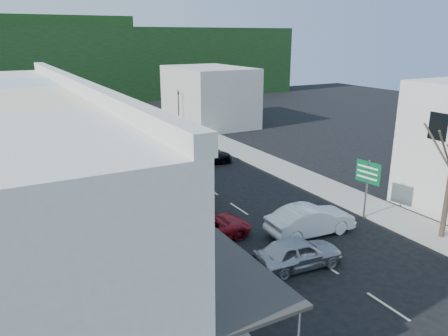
% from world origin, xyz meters
% --- Properties ---
extents(ground, '(120.00, 120.00, 0.00)m').
position_xyz_m(ground, '(0.00, 0.00, 0.00)').
color(ground, black).
rests_on(ground, ground).
extents(sidewalk_left, '(3.00, 52.00, 0.15)m').
position_xyz_m(sidewalk_left, '(-7.50, 10.00, 0.07)').
color(sidewalk_left, gray).
rests_on(sidewalk_left, ground).
extents(sidewalk_right, '(3.00, 52.00, 0.15)m').
position_xyz_m(sidewalk_right, '(7.50, 10.00, 0.07)').
color(sidewalk_right, gray).
rests_on(sidewalk_right, ground).
extents(shopfront_row, '(8.25, 30.00, 8.00)m').
position_xyz_m(shopfront_row, '(-12.49, 5.00, 4.00)').
color(shopfront_row, beige).
rests_on(shopfront_row, ground).
extents(distant_block_left, '(8.00, 10.00, 6.00)m').
position_xyz_m(distant_block_left, '(-12.00, 27.00, 3.00)').
color(distant_block_left, '#B7B2A8').
rests_on(distant_block_left, ground).
extents(distant_block_right, '(8.00, 12.00, 7.00)m').
position_xyz_m(distant_block_right, '(11.00, 30.00, 3.50)').
color(distant_block_right, '#B7B2A8').
rests_on(distant_block_right, ground).
extents(hillside, '(80.00, 26.00, 14.00)m').
position_xyz_m(hillside, '(-1.45, 65.09, 6.73)').
color(hillside, black).
rests_on(hillside, ground).
extents(bus, '(3.81, 11.81, 3.10)m').
position_xyz_m(bus, '(-3.91, 9.54, 1.55)').
color(bus, '#E0B306').
rests_on(bus, ground).
extents(car_silver, '(4.55, 2.21, 1.40)m').
position_xyz_m(car_silver, '(-1.29, -3.66, 0.70)').
color(car_silver, '#ACACB1').
rests_on(car_silver, ground).
extents(car_white, '(4.49, 2.05, 1.40)m').
position_xyz_m(car_white, '(1.59, -1.09, 0.70)').
color(car_white, white).
rests_on(car_white, ground).
extents(car_red, '(4.70, 2.17, 1.40)m').
position_xyz_m(car_red, '(-3.59, 1.14, 0.70)').
color(car_red, maroon).
rests_on(car_red, ground).
extents(car_black_near, '(4.70, 2.40, 1.40)m').
position_xyz_m(car_black_near, '(2.59, 14.31, 0.70)').
color(car_black_near, black).
rests_on(car_black_near, ground).
extents(car_navy_mid, '(4.42, 1.85, 1.40)m').
position_xyz_m(car_navy_mid, '(2.81, 19.06, 0.70)').
color(car_navy_mid, black).
rests_on(car_navy_mid, ground).
extents(car_black_far, '(4.40, 1.80, 1.40)m').
position_xyz_m(car_black_far, '(-1.69, 21.18, 0.70)').
color(car_black_far, black).
rests_on(car_black_far, ground).
extents(pedestrian_left, '(0.60, 0.71, 1.70)m').
position_xyz_m(pedestrian_left, '(-6.97, 2.31, 1.00)').
color(pedestrian_left, black).
rests_on(pedestrian_left, sidewalk_left).
extents(direction_sign, '(0.62, 1.71, 3.69)m').
position_xyz_m(direction_sign, '(5.80, -1.00, 1.85)').
color(direction_sign, '#06582C').
rests_on(direction_sign, ground).
extents(traffic_signal, '(1.07, 1.23, 4.64)m').
position_xyz_m(traffic_signal, '(6.39, 28.75, 2.32)').
color(traffic_signal, black).
rests_on(traffic_signal, ground).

